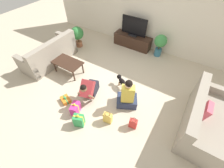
# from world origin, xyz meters

# --- Properties ---
(ground_plane) EXTENTS (16.00, 16.00, 0.00)m
(ground_plane) POSITION_xyz_m (0.00, 0.00, 0.00)
(ground_plane) COLOR beige
(wall_back) EXTENTS (8.40, 0.06, 2.60)m
(wall_back) POSITION_xyz_m (0.00, 2.63, 1.30)
(wall_back) COLOR silver
(wall_back) RESTS_ON ground_plane
(sofa_left) EXTENTS (0.83, 1.88, 0.88)m
(sofa_left) POSITION_xyz_m (-2.43, -0.05, 0.32)
(sofa_left) COLOR gray
(sofa_left) RESTS_ON ground_plane
(sofa_right) EXTENTS (0.83, 1.88, 0.88)m
(sofa_right) POSITION_xyz_m (2.43, 0.06, 0.31)
(sofa_right) COLOR gray
(sofa_right) RESTS_ON ground_plane
(coffee_table) EXTENTS (0.93, 0.54, 0.42)m
(coffee_table) POSITION_xyz_m (-1.52, -0.13, 0.37)
(coffee_table) COLOR #382319
(coffee_table) RESTS_ON ground_plane
(tv_console) EXTENTS (1.45, 0.43, 0.46)m
(tv_console) POSITION_xyz_m (-0.48, 2.35, 0.23)
(tv_console) COLOR #382319
(tv_console) RESTS_ON ground_plane
(tv) EXTENTS (0.97, 0.20, 0.70)m
(tv) POSITION_xyz_m (-0.48, 2.35, 0.77)
(tv) COLOR black
(tv) RESTS_ON tv_console
(potted_plant_back_right) EXTENTS (0.43, 0.43, 0.81)m
(potted_plant_back_right) POSITION_xyz_m (0.59, 2.30, 0.51)
(potted_plant_back_right) COLOR #336B84
(potted_plant_back_right) RESTS_ON ground_plane
(potted_plant_corner_left) EXTENTS (0.48, 0.48, 0.79)m
(potted_plant_corner_left) POSITION_xyz_m (-2.28, 1.24, 0.50)
(potted_plant_corner_left) COLOR #A36042
(potted_plant_corner_left) RESTS_ON ground_plane
(person_kneeling) EXTENTS (0.51, 0.79, 0.73)m
(person_kneeling) POSITION_xyz_m (-0.33, -0.59, 0.31)
(person_kneeling) COLOR #23232D
(person_kneeling) RESTS_ON ground_plane
(person_sitting) EXTENTS (0.65, 0.61, 0.93)m
(person_sitting) POSITION_xyz_m (0.67, -0.29, 0.34)
(person_sitting) COLOR #283351
(person_sitting) RESTS_ON ground_plane
(dog) EXTENTS (0.45, 0.31, 0.32)m
(dog) POSITION_xyz_m (0.22, 0.23, 0.22)
(dog) COLOR black
(dog) RESTS_ON ground_plane
(gift_box_a) EXTENTS (0.28, 0.25, 0.39)m
(gift_box_a) POSITION_xyz_m (-0.01, -1.40, 0.17)
(gift_box_a) COLOR #2D934C
(gift_box_a) RESTS_ON ground_plane
(gift_box_b) EXTENTS (0.34, 0.30, 0.17)m
(gift_box_b) POSITION_xyz_m (-0.79, -1.07, 0.06)
(gift_box_b) COLOR orange
(gift_box_b) RESTS_ON ground_plane
(gift_box_c) EXTENTS (0.26, 0.34, 0.35)m
(gift_box_c) POSITION_xyz_m (-0.31, -1.19, 0.15)
(gift_box_c) COLOR #CC3389
(gift_box_c) RESTS_ON ground_plane
(gift_bag_a) EXTENTS (0.22, 0.15, 0.34)m
(gift_bag_a) POSITION_xyz_m (0.53, -0.98, 0.16)
(gift_bag_a) COLOR #E5B74C
(gift_bag_a) RESTS_ON ground_plane
(gift_bag_b) EXTENTS (0.20, 0.14, 0.31)m
(gift_bag_b) POSITION_xyz_m (1.11, -0.79, 0.15)
(gift_bag_b) COLOR red
(gift_bag_b) RESTS_ON ground_plane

